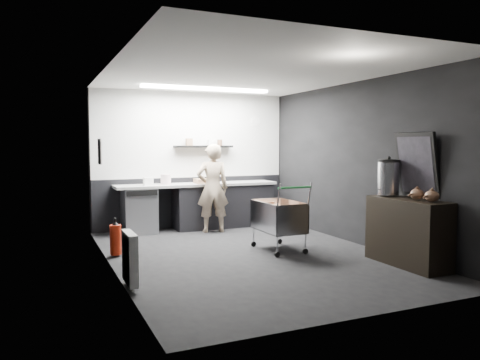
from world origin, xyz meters
name	(u,v)px	position (x,y,z in m)	size (l,w,h in m)	color
floor	(249,255)	(0.00, 0.00, 0.00)	(5.50, 5.50, 0.00)	black
ceiling	(249,73)	(0.00, 0.00, 2.70)	(5.50, 5.50, 0.00)	white
wall_back	(192,160)	(0.00, 2.75, 1.35)	(5.50, 5.50, 0.00)	black
wall_front	(371,178)	(0.00, -2.75, 1.35)	(5.50, 5.50, 0.00)	black
wall_left	(111,168)	(-2.00, 0.00, 1.35)	(5.50, 5.50, 0.00)	black
wall_right	(359,163)	(2.00, 0.00, 1.35)	(5.50, 5.50, 0.00)	black
kitchen_wall_panel	(192,135)	(0.00, 2.73, 1.85)	(3.95, 0.02, 1.70)	silver
dado_panel	(193,202)	(0.00, 2.73, 0.50)	(3.95, 0.02, 1.00)	black
floating_shelf	(203,146)	(0.20, 2.62, 1.62)	(1.20, 0.22, 0.04)	black
wall_clock	(255,121)	(1.40, 2.72, 2.15)	(0.20, 0.20, 0.03)	white
poster	(100,152)	(-1.98, 1.30, 1.55)	(0.02, 0.30, 0.40)	silver
poster_red_band	(100,147)	(-1.98, 1.30, 1.62)	(0.01, 0.22, 0.10)	red
radiator	(130,258)	(-1.94, -0.90, 0.35)	(0.10, 0.50, 0.60)	white
ceiling_strip	(207,89)	(0.00, 1.85, 2.67)	(2.40, 0.20, 0.04)	white
prep_counter	(204,205)	(0.14, 2.42, 0.46)	(3.20, 0.61, 0.90)	black
person	(213,188)	(0.15, 1.97, 0.84)	(0.61, 0.40, 1.67)	beige
shopping_cart	(278,219)	(0.56, 0.11, 0.50)	(0.58, 0.95, 1.05)	silver
sideboard	(407,223)	(1.76, -1.37, 0.58)	(0.52, 1.22, 1.83)	black
fire_extinguisher	(116,239)	(-1.85, 0.73, 0.27)	(0.17, 0.17, 0.55)	#B9230C
cardboard_box	(206,181)	(0.17, 2.37, 0.94)	(0.44, 0.33, 0.09)	#8C684A
pink_tub	(166,179)	(-0.63, 2.42, 1.00)	(0.19, 0.19, 0.19)	beige
white_container	(148,181)	(-0.98, 2.37, 0.97)	(0.17, 0.13, 0.15)	white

